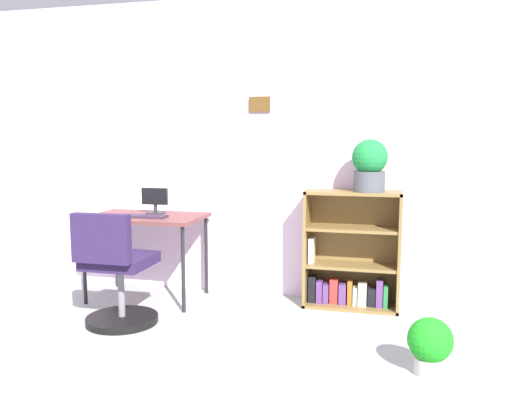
% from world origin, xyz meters
% --- Properties ---
extents(ground_plane, '(6.24, 6.24, 0.00)m').
position_xyz_m(ground_plane, '(0.00, 0.00, 0.00)').
color(ground_plane, '#979D9C').
extents(wall_back, '(5.20, 0.12, 2.50)m').
position_xyz_m(wall_back, '(0.00, 2.15, 1.25)').
color(wall_back, silver).
rests_on(wall_back, ground_plane).
extents(desk, '(0.94, 0.61, 0.71)m').
position_xyz_m(desk, '(-0.36, 1.73, 0.65)').
color(desk, brown).
rests_on(desk, ground_plane).
extents(monitor, '(0.23, 0.16, 0.22)m').
position_xyz_m(monitor, '(-0.33, 1.84, 0.81)').
color(monitor, '#262628').
rests_on(monitor, desk).
extents(keyboard, '(0.39, 0.13, 0.02)m').
position_xyz_m(keyboard, '(-0.33, 1.62, 0.72)').
color(keyboard, '#312336').
rests_on(keyboard, desk).
extents(office_chair, '(0.52, 0.55, 0.84)m').
position_xyz_m(office_chair, '(-0.28, 1.06, 0.36)').
color(office_chair, black).
rests_on(office_chair, ground_plane).
extents(bookshelf_low, '(0.75, 0.30, 0.93)m').
position_xyz_m(bookshelf_low, '(1.31, 1.96, 0.41)').
color(bookshelf_low, brown).
rests_on(bookshelf_low, ground_plane).
extents(potted_plant_on_shelf, '(0.27, 0.27, 0.40)m').
position_xyz_m(potted_plant_on_shelf, '(1.44, 1.90, 1.14)').
color(potted_plant_on_shelf, '#474C51').
rests_on(potted_plant_on_shelf, bookshelf_low).
extents(potted_plant_floor, '(0.26, 0.26, 0.33)m').
position_xyz_m(potted_plant_floor, '(1.84, 0.78, 0.18)').
color(potted_plant_floor, '#B7B2A8').
rests_on(potted_plant_floor, ground_plane).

